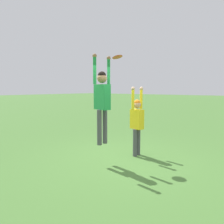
% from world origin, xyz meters
% --- Properties ---
extents(ground_plane, '(120.00, 120.00, 0.00)m').
position_xyz_m(ground_plane, '(0.00, 0.00, 0.00)').
color(ground_plane, '#477533').
extents(person_jumping, '(0.63, 0.51, 2.25)m').
position_xyz_m(person_jumping, '(-0.59, 0.21, 1.73)').
color(person_jumping, '#4C4C51').
rests_on(person_jumping, ground_plane).
extents(person_defending, '(0.54, 0.43, 2.00)m').
position_xyz_m(person_defending, '(0.58, -0.09, 1.05)').
color(person_defending, '#4C4C51').
rests_on(person_defending, ground_plane).
extents(frisbee, '(0.28, 0.27, 0.09)m').
position_xyz_m(frisbee, '(0.01, 0.18, 2.79)').
color(frisbee, '#E04C23').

